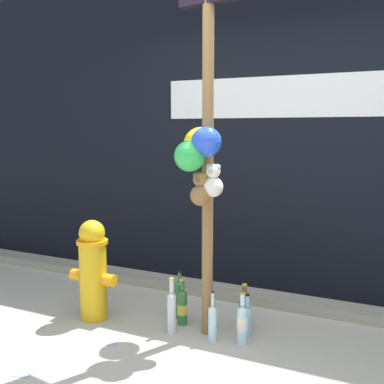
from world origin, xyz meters
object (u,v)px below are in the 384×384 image
at_px(bottle_4, 247,319).
at_px(bottle_7, 212,322).
at_px(bottle_2, 172,311).
at_px(bottle_3, 182,306).
at_px(fire_hydrant, 93,269).
at_px(memorial_post, 203,126).
at_px(bottle_6, 180,298).
at_px(bottle_0, 242,323).
at_px(bottle_5, 211,310).
at_px(bottle_1, 244,311).

height_order(bottle_4, bottle_7, bottle_7).
distance_m(bottle_2, bottle_3, 0.18).
bearing_deg(fire_hydrant, memorial_post, 8.19).
relative_size(bottle_4, bottle_6, 0.80).
height_order(bottle_0, bottle_5, bottle_0).
bearing_deg(bottle_3, bottle_6, 127.33).
xyz_separation_m(bottle_0, bottle_1, (-0.08, 0.27, -0.03)).
distance_m(memorial_post, bottle_3, 1.40).
height_order(fire_hydrant, bottle_6, fire_hydrant).
bearing_deg(bottle_5, bottle_6, 171.65).
xyz_separation_m(bottle_5, bottle_7, (0.11, -0.23, 0.01)).
relative_size(bottle_3, bottle_7, 0.98).
bearing_deg(bottle_3, bottle_7, -27.66).
height_order(bottle_3, bottle_6, bottle_6).
bearing_deg(bottle_0, bottle_6, 160.99).
xyz_separation_m(fire_hydrant, bottle_7, (1.02, 0.03, -0.26)).
height_order(bottle_1, bottle_7, bottle_7).
bearing_deg(bottle_7, memorial_post, 141.50).
distance_m(bottle_2, bottle_4, 0.56).
bearing_deg(fire_hydrant, bottle_0, 4.57).
height_order(memorial_post, bottle_7, memorial_post).
xyz_separation_m(bottle_3, bottle_4, (0.52, 0.04, -0.03)).
xyz_separation_m(bottle_2, bottle_5, (0.22, 0.23, -0.04)).
height_order(fire_hydrant, bottle_2, fire_hydrant).
relative_size(memorial_post, bottle_7, 7.27).
bearing_deg(bottle_5, bottle_1, 24.39).
bearing_deg(bottle_6, bottle_7, -33.82).
relative_size(memorial_post, bottle_2, 6.43).
height_order(bottle_1, bottle_6, bottle_6).
height_order(memorial_post, bottle_3, memorial_post).
xyz_separation_m(bottle_1, bottle_7, (-0.12, -0.33, 0.02)).
distance_m(bottle_2, bottle_6, 0.28).
bearing_deg(bottle_7, bottle_1, 70.65).
bearing_deg(bottle_2, memorial_post, 24.37).
height_order(bottle_3, bottle_4, bottle_3).
relative_size(bottle_1, bottle_5, 1.04).
relative_size(bottle_0, bottle_3, 1.02).
height_order(bottle_0, bottle_1, bottle_0).
relative_size(bottle_2, bottle_6, 1.08).
bearing_deg(bottle_3, memorial_post, -20.39).
relative_size(bottle_2, bottle_3, 1.16).
bearing_deg(bottle_1, bottle_5, -155.61).
distance_m(bottle_0, bottle_1, 0.29).
xyz_separation_m(bottle_2, bottle_6, (-0.08, 0.27, -0.01)).
xyz_separation_m(memorial_post, fire_hydrant, (-0.90, -0.13, -1.12)).
height_order(bottle_2, bottle_3, bottle_2).
height_order(fire_hydrant, bottle_3, fire_hydrant).
bearing_deg(bottle_4, bottle_2, -157.46).
height_order(bottle_1, bottle_3, bottle_3).
height_order(bottle_2, bottle_4, bottle_2).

